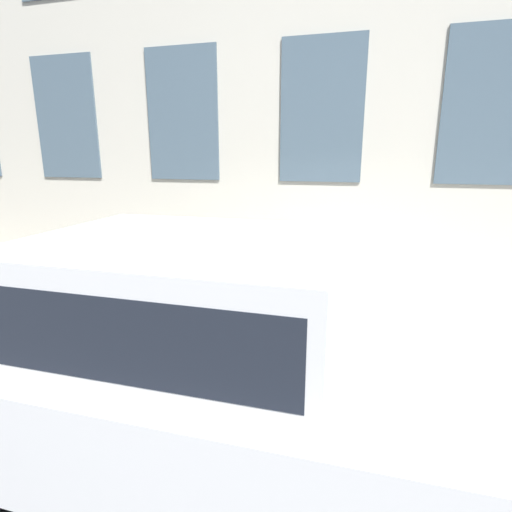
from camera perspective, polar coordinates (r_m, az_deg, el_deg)
ground_plane at (r=4.44m, az=3.62°, el=-19.65°), size 80.00×80.00×0.00m
sidewalk at (r=5.53m, az=6.53°, el=-11.45°), size 2.65×60.00×0.16m
fire_hydrant at (r=4.55m, az=5.07°, el=-10.05°), size 0.29×0.42×0.86m
person at (r=4.88m, az=-4.65°, el=-4.01°), size 0.31×0.21×1.30m
parked_car_white_near at (r=3.08m, az=-9.40°, el=-13.56°), size 1.94×4.42×1.92m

